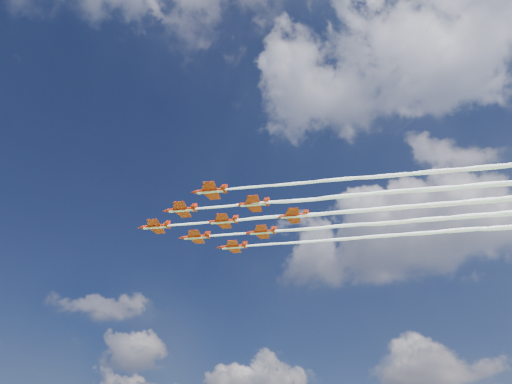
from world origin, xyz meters
TOP-DOWN VIEW (x-y plane):
  - jet_lead at (29.66, 16.33)m, footprint 104.79×44.88m
  - jet_row2_port at (41.40, 12.93)m, footprint 104.79×44.88m
  - jet_row2_starb at (35.77, 26.92)m, footprint 104.79×44.88m
  - jet_row3_port at (53.15, 9.53)m, footprint 104.79×44.88m
  - jet_row3_centre at (47.51, 23.52)m, footprint 104.79×44.88m
  - jet_row3_starb at (41.87, 37.51)m, footprint 104.79×44.88m
  - jet_row4_port at (59.25, 20.12)m, footprint 104.79×44.88m
  - jet_row4_starb at (53.61, 34.11)m, footprint 104.79×44.88m
  - jet_tail at (65.35, 30.71)m, footprint 104.79×44.88m

SIDE VIEW (x-z plane):
  - jet_lead at x=29.66m, z-range 73.26..75.60m
  - jet_row2_port at x=41.40m, z-range 73.26..75.60m
  - jet_row2_starb at x=35.77m, z-range 73.26..75.60m
  - jet_row3_port at x=53.15m, z-range 73.26..75.60m
  - jet_row3_centre at x=47.51m, z-range 73.26..75.60m
  - jet_row3_starb at x=41.87m, z-range 73.26..75.60m
  - jet_row4_port at x=59.25m, z-range 73.26..75.60m
  - jet_row4_starb at x=53.61m, z-range 73.26..75.60m
  - jet_tail at x=65.35m, z-range 73.26..75.60m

